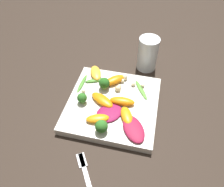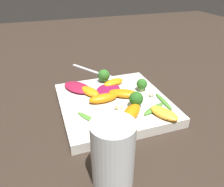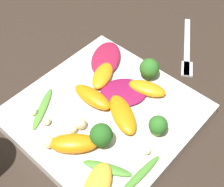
{
  "view_description": "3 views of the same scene",
  "coord_description": "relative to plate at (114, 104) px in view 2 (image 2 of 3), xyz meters",
  "views": [
    {
      "loc": [
        0.09,
        -0.41,
        0.52
      ],
      "look_at": [
        -0.01,
        0.02,
        0.04
      ],
      "focal_mm": 35.0,
      "sensor_mm": 36.0,
      "label": 1
    },
    {
      "loc": [
        0.16,
        0.45,
        0.31
      ],
      "look_at": [
        0.0,
        -0.0,
        0.04
      ],
      "focal_mm": 35.0,
      "sensor_mm": 36.0,
      "label": 2
    },
    {
      "loc": [
        -0.21,
        0.22,
        0.43
      ],
      "look_at": [
        0.0,
        -0.02,
        0.05
      ],
      "focal_mm": 50.0,
      "sensor_mm": 36.0,
      "label": 3
    }
  ],
  "objects": [
    {
      "name": "ground_plane",
      "position": [
        0.0,
        0.0,
        -0.01
      ],
      "size": [
        2.4,
        2.4,
        0.0
      ],
      "primitive_type": "plane",
      "color": "#2D231C"
    },
    {
      "name": "plate",
      "position": [
        0.0,
        0.0,
        0.0
      ],
      "size": [
        0.27,
        0.27,
        0.02
      ],
      "color": "silver",
      "rests_on": "ground_plane"
    },
    {
      "name": "drinking_glass",
      "position": [
        0.08,
        0.21,
        0.05
      ],
      "size": [
        0.07,
        0.07,
        0.12
      ],
      "color": "white",
      "rests_on": "ground_plane"
    },
    {
      "name": "fork",
      "position": [
        -0.01,
        -0.23,
        -0.01
      ],
      "size": [
        0.11,
        0.16,
        0.01
      ],
      "color": "silver",
      "rests_on": "ground_plane"
    },
    {
      "name": "radicchio_leaf_0",
      "position": [
        -0.0,
        -0.05,
        0.02
      ],
      "size": [
        0.1,
        0.1,
        0.01
      ],
      "color": "maroon",
      "rests_on": "plate"
    },
    {
      "name": "radicchio_leaf_1",
      "position": [
        0.08,
        -0.08,
        0.02
      ],
      "size": [
        0.09,
        0.1,
        0.01
      ],
      "color": "maroon",
      "rests_on": "plate"
    },
    {
      "name": "orange_segment_0",
      "position": [
        -0.01,
        0.08,
        0.02
      ],
      "size": [
        0.07,
        0.07,
        0.02
      ],
      "color": "orange",
      "rests_on": "plate"
    },
    {
      "name": "orange_segment_1",
      "position": [
        0.05,
        -0.05,
        0.02
      ],
      "size": [
        0.05,
        0.07,
        0.02
      ],
      "color": "orange",
      "rests_on": "plate"
    },
    {
      "name": "orange_segment_2",
      "position": [
        0.03,
        0.0,
        0.02
      ],
      "size": [
        0.07,
        0.03,
        0.02
      ],
      "color": "orange",
      "rests_on": "plate"
    },
    {
      "name": "orange_segment_3",
      "position": [
        -0.03,
        -0.01,
        0.02
      ],
      "size": [
        0.09,
        0.07,
        0.02
      ],
      "color": "orange",
      "rests_on": "plate"
    },
    {
      "name": "orange_segment_4",
      "position": [
        -0.03,
        -0.08,
        0.02
      ],
      "size": [
        0.07,
        0.05,
        0.02
      ],
      "color": "orange",
      "rests_on": "plate"
    },
    {
      "name": "orange_segment_5",
      "position": [
        -0.08,
        0.1,
        0.02
      ],
      "size": [
        0.06,
        0.08,
        0.02
      ],
      "color": "#FCAD33",
      "rests_on": "plate"
    },
    {
      "name": "broccoli_floret_0",
      "position": [
        -0.04,
        0.05,
        0.03
      ],
      "size": [
        0.03,
        0.03,
        0.04
      ],
      "color": "#7A9E51",
      "rests_on": "plate"
    },
    {
      "name": "broccoli_floret_1",
      "position": [
        -0.01,
        -0.11,
        0.03
      ],
      "size": [
        0.03,
        0.03,
        0.04
      ],
      "color": "#7A9E51",
      "rests_on": "plate"
    },
    {
      "name": "broccoli_floret_2",
      "position": [
        -0.09,
        -0.02,
        0.03
      ],
      "size": [
        0.03,
        0.03,
        0.03
      ],
      "color": "#84AD5B",
      "rests_on": "plate"
    },
    {
      "name": "arugula_sprig_0",
      "position": [
        -0.07,
        0.07,
        0.02
      ],
      "size": [
        0.07,
        0.04,
        0.01
      ],
      "color": "#47842D",
      "rests_on": "plate"
    },
    {
      "name": "arugula_sprig_1",
      "position": [
        0.08,
        0.07,
        0.01
      ],
      "size": [
        0.06,
        0.08,
        0.0
      ],
      "color": "#518E33",
      "rests_on": "plate"
    },
    {
      "name": "arugula_sprig_2",
      "position": [
        -0.11,
        0.05,
        0.01
      ],
      "size": [
        0.02,
        0.08,
        0.01
      ],
      "color": "#47842D",
      "rests_on": "plate"
    },
    {
      "name": "macadamia_nut_0",
      "position": [
        -0.1,
        0.02,
        0.02
      ],
      "size": [
        0.01,
        0.01,
        0.01
      ],
      "color": "beige",
      "rests_on": "plate"
    },
    {
      "name": "macadamia_nut_1",
      "position": [
        0.02,
        0.1,
        0.02
      ],
      "size": [
        0.02,
        0.02,
        0.02
      ],
      "color": "beige",
      "rests_on": "plate"
    },
    {
      "name": "macadamia_nut_2",
      "position": [
        0.01,
        0.05,
        0.02
      ],
      "size": [
        0.02,
        0.02,
        0.02
      ],
      "color": "beige",
      "rests_on": "plate"
    },
    {
      "name": "macadamia_nut_3",
      "position": [
        0.05,
        0.08,
        0.02
      ],
      "size": [
        0.01,
        0.01,
        0.01
      ],
      "color": "beige",
      "rests_on": "plate"
    },
    {
      "name": "macadamia_nut_4",
      "position": [
        0.08,
        0.08,
        0.02
      ],
      "size": [
        0.01,
        0.01,
        0.01
      ],
      "color": "beige",
      "rests_on": "plate"
    },
    {
      "name": "macadamia_nut_5",
      "position": [
        0.01,
        0.09,
        0.02
      ],
      "size": [
        0.01,
        0.01,
        0.01
      ],
      "color": "beige",
      "rests_on": "plate"
    },
    {
      "name": "macadamia_nut_6",
      "position": [
        0.01,
        0.06,
        0.02
      ],
      "size": [
        0.01,
        0.01,
        0.01
      ],
      "color": "beige",
      "rests_on": "plate"
    }
  ]
}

